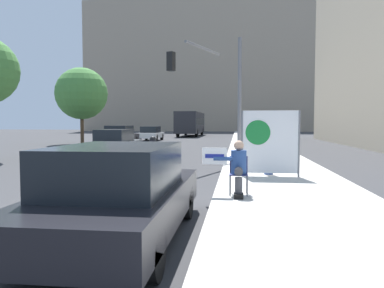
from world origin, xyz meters
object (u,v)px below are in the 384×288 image
at_px(seated_protester, 237,166).
at_px(car_on_road_distant, 151,133).
at_px(car_on_road_nearest, 115,143).
at_px(street_tree_midblock, 82,94).
at_px(parked_car_curbside, 119,193).
at_px(protest_banner, 270,142).
at_px(motorcycle_on_road, 153,155).
at_px(jogger_on_sidewalk, 269,146).
at_px(traffic_light_pole, 210,78).
at_px(pedestrian_behind, 279,143).
at_px(city_bus_on_road, 191,122).
at_px(car_on_road_midblock, 120,136).

relative_size(seated_protester, car_on_road_distant, 0.28).
relative_size(car_on_road_nearest, car_on_road_distant, 1.03).
height_order(seated_protester, street_tree_midblock, street_tree_midblock).
xyz_separation_m(parked_car_curbside, street_tree_midblock, (-10.91, 23.97, 3.38)).
distance_m(protest_banner, motorcycle_on_road, 4.86).
height_order(protest_banner, street_tree_midblock, street_tree_midblock).
height_order(seated_protester, car_on_road_nearest, car_on_road_nearest).
relative_size(jogger_on_sidewalk, traffic_light_pole, 0.34).
distance_m(pedestrian_behind, traffic_light_pole, 4.47).
bearing_deg(street_tree_midblock, traffic_light_pole, -49.30).
bearing_deg(pedestrian_behind, traffic_light_pole, 139.77).
distance_m(seated_protester, parked_car_curbside, 3.40).
bearing_deg(parked_car_curbside, city_bus_on_road, 95.76).
bearing_deg(parked_car_curbside, car_on_road_nearest, 108.78).
relative_size(traffic_light_pole, motorcycle_on_road, 2.36).
relative_size(jogger_on_sidewalk, car_on_road_distant, 0.41).
height_order(pedestrian_behind, car_on_road_nearest, pedestrian_behind).
distance_m(car_on_road_midblock, car_on_road_distant, 7.68).
distance_m(seated_protester, protest_banner, 3.10).
bearing_deg(street_tree_midblock, car_on_road_distant, 54.81).
relative_size(car_on_road_distant, motorcycle_on_road, 1.99).
height_order(parked_car_curbside, car_on_road_distant, parked_car_curbside).
bearing_deg(car_on_road_distant, protest_banner, -69.06).
xyz_separation_m(protest_banner, motorcycle_on_road, (-4.09, 2.55, -0.65)).
xyz_separation_m(jogger_on_sidewalk, city_bus_on_road, (-6.95, 36.04, 0.70)).
distance_m(protest_banner, parked_car_curbside, 6.46).
relative_size(seated_protester, car_on_road_midblock, 0.27).
bearing_deg(jogger_on_sidewalk, car_on_road_midblock, -69.31).
xyz_separation_m(traffic_light_pole, city_bus_on_road, (-4.83, 31.72, -1.87)).
bearing_deg(street_tree_midblock, motorcycle_on_road, -58.61).
bearing_deg(car_on_road_nearest, protest_banner, -46.50).
height_order(seated_protester, city_bus_on_road, city_bus_on_road).
relative_size(protest_banner, car_on_road_nearest, 0.45).
xyz_separation_m(car_on_road_distant, motorcycle_on_road, (5.18, -21.67, -0.16)).
xyz_separation_m(seated_protester, traffic_light_pole, (-1.17, 7.71, 2.81)).
height_order(car_on_road_distant, motorcycle_on_road, car_on_road_distant).
relative_size(traffic_light_pole, car_on_road_nearest, 1.16).
height_order(parked_car_curbside, motorcycle_on_road, parked_car_curbside).
bearing_deg(jogger_on_sidewalk, parked_car_curbside, 56.14).
bearing_deg(street_tree_midblock, pedestrian_behind, -48.35).
bearing_deg(protest_banner, parked_car_curbside, -114.48).
relative_size(seated_protester, street_tree_midblock, 0.19).
bearing_deg(motorcycle_on_road, protest_banner, -31.98).
xyz_separation_m(seated_protester, car_on_road_distant, (-8.33, 27.15, -0.12)).
distance_m(seated_protester, street_tree_midblock, 24.77).
distance_m(pedestrian_behind, city_bus_on_road, 35.05).
bearing_deg(car_on_road_nearest, pedestrian_behind, -34.76).
xyz_separation_m(jogger_on_sidewalk, pedestrian_behind, (0.51, 1.80, -0.02)).
bearing_deg(city_bus_on_road, traffic_light_pole, -81.34).
distance_m(car_on_road_nearest, car_on_road_distant, 16.68).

